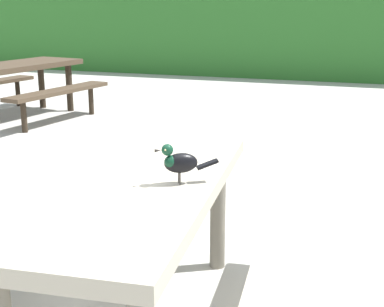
# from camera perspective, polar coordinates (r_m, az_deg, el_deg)

# --- Properties ---
(ground_plane) EXTENTS (60.00, 60.00, 0.00)m
(ground_plane) POSITION_cam_1_polar(r_m,az_deg,el_deg) (3.04, -7.64, -14.67)
(ground_plane) COLOR #B7B5AD
(hedge_wall) EXTENTS (28.00, 1.57, 1.96)m
(hedge_wall) POSITION_cam_1_polar(r_m,az_deg,el_deg) (12.09, 13.47, 12.36)
(hedge_wall) COLOR #2D6B28
(hedge_wall) RESTS_ON ground
(picnic_table_foreground) EXTENTS (1.84, 1.87, 0.74)m
(picnic_table_foreground) POSITION_cam_1_polar(r_m,az_deg,el_deg) (2.57, -6.09, -6.71)
(picnic_table_foreground) COLOR #B2A893
(picnic_table_foreground) RESTS_ON ground
(bird_grackle) EXTENTS (0.26, 0.17, 0.18)m
(bird_grackle) POSITION_cam_1_polar(r_m,az_deg,el_deg) (2.42, -1.40, -0.84)
(bird_grackle) COLOR black
(bird_grackle) RESTS_ON picnic_table_foreground
(picnic_table_mid_right) EXTENTS (1.94, 1.96, 0.74)m
(picnic_table_mid_right) POSITION_cam_1_polar(r_m,az_deg,el_deg) (7.83, -17.54, 7.57)
(picnic_table_mid_right) COLOR #473828
(picnic_table_mid_right) RESTS_ON ground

